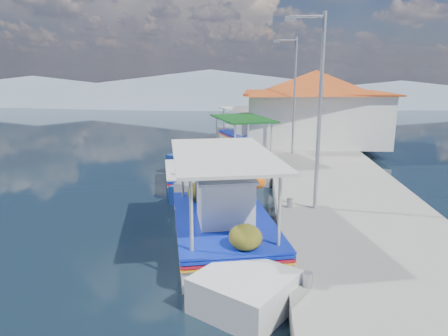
{
  "coord_description": "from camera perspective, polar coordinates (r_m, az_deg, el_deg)",
  "views": [
    {
      "loc": [
        2.71,
        -10.65,
        4.77
      ],
      "look_at": [
        1.5,
        3.99,
        1.3
      ],
      "focal_mm": 32.59,
      "sensor_mm": 36.0,
      "label": 1
    }
  ],
  "objects": [
    {
      "name": "ground",
      "position": [
        11.99,
        -8.9,
        -10.33
      ],
      "size": [
        160.0,
        160.0,
        0.0
      ],
      "primitive_type": "plane",
      "color": "black",
      "rests_on": "ground"
    },
    {
      "name": "caique_blue_hull",
      "position": [
        17.47,
        -4.69,
        -1.49
      ],
      "size": [
        3.02,
        6.57,
        1.2
      ],
      "rotation": [
        0.0,
        0.0,
        -0.24
      ],
      "color": "navy",
      "rests_on": "ground"
    },
    {
      "name": "mountain_ridge",
      "position": [
        66.82,
        8.17,
        10.82
      ],
      "size": [
        171.4,
        96.0,
        5.5
      ],
      "color": "slate",
      "rests_on": "ground"
    },
    {
      "name": "caique_far",
      "position": [
        27.46,
        2.93,
        4.32
      ],
      "size": [
        4.18,
        6.98,
        2.67
      ],
      "rotation": [
        0.0,
        0.0,
        -0.41
      ],
      "color": "silver",
      "rests_on": "ground"
    },
    {
      "name": "bollards",
      "position": [
        16.47,
        8.37,
        -1.34
      ],
      "size": [
        0.2,
        17.2,
        0.3
      ],
      "color": "#A5A8AD",
      "rests_on": "quay"
    },
    {
      "name": "caique_green_canopy",
      "position": [
        20.75,
        2.62,
        1.19
      ],
      "size": [
        3.94,
        7.18,
        2.86
      ],
      "rotation": [
        0.0,
        0.0,
        -0.35
      ],
      "color": "silver",
      "rests_on": "ground"
    },
    {
      "name": "main_caique",
      "position": [
        11.56,
        -0.01,
        -8.03
      ],
      "size": [
        3.91,
        8.74,
        2.95
      ],
      "rotation": [
        0.0,
        0.0,
        -0.23
      ],
      "color": "silver",
      "rests_on": "ground"
    },
    {
      "name": "harbor_building",
      "position": [
        25.97,
        12.58,
        8.57
      ],
      "size": [
        10.49,
        10.49,
        4.4
      ],
      "color": "white",
      "rests_on": "quay"
    },
    {
      "name": "lamp_post_far",
      "position": [
        21.75,
        9.64,
        10.69
      ],
      "size": [
        1.21,
        0.14,
        6.0
      ],
      "color": "#A5A8AD",
      "rests_on": "quay"
    },
    {
      "name": "quay",
      "position": [
        17.55,
        15.04,
        -2.1
      ],
      "size": [
        5.0,
        44.0,
        0.5
      ],
      "primitive_type": "cube",
      "color": "gray",
      "rests_on": "ground"
    },
    {
      "name": "lamp_post_near",
      "position": [
        12.81,
        12.93,
        8.85
      ],
      "size": [
        1.21,
        0.14,
        6.0
      ],
      "color": "#A5A8AD",
      "rests_on": "quay"
    }
  ]
}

